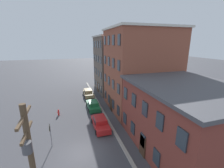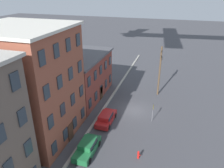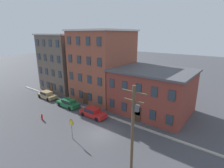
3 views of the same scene
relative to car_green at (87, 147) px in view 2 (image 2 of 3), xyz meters
The scene contains 9 objects.
ground_plane 10.89m from the car_green, 16.96° to the right, with size 200.00×200.00×0.00m, color #424247.
kerb_strip 10.49m from the car_green, ahead, with size 56.00×0.36×0.16m, color #9E998E.
apartment_midblock 9.97m from the car_green, 79.23° to the left, with size 10.13×10.58×13.35m.
apartment_far 14.79m from the car_green, 31.13° to the left, with size 12.37×9.86×7.10m.
car_green is the anchor object (origin of this frame).
car_red 6.15m from the car_green, ahead, with size 4.40×1.92×1.43m.
caution_sign 10.34m from the car_green, 36.39° to the right, with size 0.96×0.08×2.73m.
utility_pole 18.21m from the car_green, 19.42° to the right, with size 2.40×0.44×8.42m.
fire_hydrant 5.67m from the car_green, 82.47° to the right, with size 0.24×0.34×0.96m.
Camera 2 is at (-27.91, -5.10, 17.11)m, focal length 35.00 mm.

